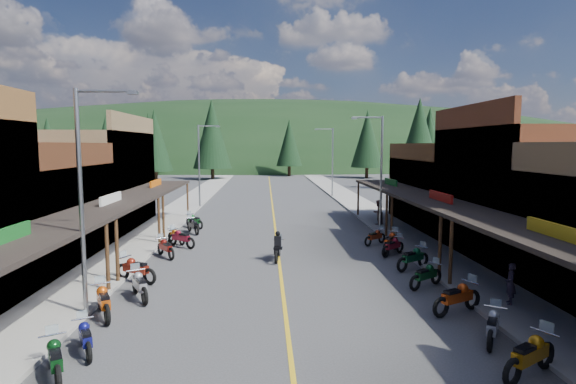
{
  "coord_description": "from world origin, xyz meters",
  "views": [
    {
      "loc": [
        -0.7,
        -21.78,
        6.09
      ],
      "look_at": [
        0.79,
        7.55,
        3.0
      ],
      "focal_mm": 28.0,
      "sensor_mm": 36.0,
      "label": 1
    }
  ],
  "objects": [
    {
      "name": "shop_west_3",
      "position": [
        -13.78,
        11.3,
        3.52
      ],
      "size": [
        10.9,
        10.2,
        8.2
      ],
      "color": "brown",
      "rests_on": "ground"
    },
    {
      "name": "ground",
      "position": [
        0.0,
        0.0,
        0.0
      ],
      "size": [
        220.0,
        220.0,
        0.0
      ],
      "primitive_type": "plane",
      "color": "#38383A",
      "rests_on": "ground"
    },
    {
      "name": "bike_east_10",
      "position": [
        5.99,
        4.88,
        0.54
      ],
      "size": [
        1.88,
        1.68,
        1.09
      ],
      "primitive_type": null,
      "rotation": [
        0.0,
        0.0,
        -0.9
      ],
      "color": "maroon",
      "rests_on": "ground"
    },
    {
      "name": "bike_west_3",
      "position": [
        -6.2,
        -10.33,
        0.59
      ],
      "size": [
        1.6,
        2.14,
        1.18
      ],
      "primitive_type": null,
      "rotation": [
        0.0,
        0.0,
        0.51
      ],
      "color": "#0A3613",
      "rests_on": "ground"
    },
    {
      "name": "sidewalk_east",
      "position": [
        8.7,
        20.0,
        0.07
      ],
      "size": [
        3.4,
        94.0,
        0.15
      ],
      "primitive_type": "cube",
      "color": "gray",
      "rests_on": "ground"
    },
    {
      "name": "streetlight_1",
      "position": [
        -6.95,
        22.0,
        4.46
      ],
      "size": [
        2.16,
        0.18,
        8.0
      ],
      "color": "gray",
      "rests_on": "ground"
    },
    {
      "name": "pine_1",
      "position": [
        -24.0,
        70.0,
        7.24
      ],
      "size": [
        5.88,
        5.88,
        12.5
      ],
      "color": "black",
      "rests_on": "ground"
    },
    {
      "name": "bike_east_9",
      "position": [
        6.39,
        2.91,
        0.66
      ],
      "size": [
        1.92,
        2.35,
        1.32
      ],
      "primitive_type": null,
      "rotation": [
        0.0,
        0.0,
        -0.59
      ],
      "color": "#B1320C",
      "rests_on": "ground"
    },
    {
      "name": "ridge_hill",
      "position": [
        0.0,
        135.0,
        0.0
      ],
      "size": [
        310.0,
        140.0,
        60.0
      ],
      "primitive_type": "ellipsoid",
      "color": "black",
      "rests_on": "ground"
    },
    {
      "name": "bike_west_10",
      "position": [
        -6.23,
        5.85,
        0.54
      ],
      "size": [
        1.7,
        1.84,
        1.08
      ],
      "primitive_type": null,
      "rotation": [
        0.0,
        0.0,
        0.71
      ],
      "color": "#BF580D",
      "rests_on": "ground"
    },
    {
      "name": "bike_east_5",
      "position": [
        6.2,
        -6.41,
        0.66
      ],
      "size": [
        2.41,
        1.71,
        1.32
      ],
      "primitive_type": null,
      "rotation": [
        0.0,
        0.0,
        -1.11
      ],
      "color": "#B2380C",
      "rests_on": "ground"
    },
    {
      "name": "pine_0",
      "position": [
        -40.0,
        62.0,
        6.48
      ],
      "size": [
        5.04,
        5.04,
        11.0
      ],
      "color": "black",
      "rests_on": "ground"
    },
    {
      "name": "bike_east_3",
      "position": [
        6.19,
        -10.92,
        0.66
      ],
      "size": [
        2.39,
        1.86,
        1.33
      ],
      "primitive_type": null,
      "rotation": [
        0.0,
        0.0,
        -1.03
      ],
      "color": "#A6680B",
      "rests_on": "ground"
    },
    {
      "name": "streetlight_2",
      "position": [
        6.95,
        8.0,
        4.46
      ],
      "size": [
        2.16,
        0.18,
        8.0
      ],
      "color": "gray",
      "rests_on": "ground"
    },
    {
      "name": "shop_west_2",
      "position": [
        -13.75,
        1.7,
        2.53
      ],
      "size": [
        10.9,
        9.0,
        6.2
      ],
      "color": "#3F2111",
      "rests_on": "ground"
    },
    {
      "name": "bike_west_6",
      "position": [
        -5.68,
        -4.31,
        0.63
      ],
      "size": [
        1.69,
        2.3,
        1.26
      ],
      "primitive_type": null,
      "rotation": [
        0.0,
        0.0,
        0.49
      ],
      "color": "#9C9BA0",
      "rests_on": "ground"
    },
    {
      "name": "centerline",
      "position": [
        0.0,
        20.0,
        0.01
      ],
      "size": [
        0.15,
        90.0,
        0.01
      ],
      "primitive_type": "cube",
      "color": "gold",
      "rests_on": "ground"
    },
    {
      "name": "bike_west_9",
      "position": [
        -5.72,
        4.74,
        0.62
      ],
      "size": [
        2.17,
        1.89,
        1.24
      ],
      "primitive_type": null,
      "rotation": [
        0.0,
        0.0,
        0.92
      ],
      "color": "maroon",
      "rests_on": "ground"
    },
    {
      "name": "pine_9",
      "position": [
        24.0,
        45.0,
        6.38
      ],
      "size": [
        4.93,
        4.93,
        10.8
      ],
      "color": "black",
      "rests_on": "ground"
    },
    {
      "name": "pine_6",
      "position": [
        46.0,
        64.0,
        6.48
      ],
      "size": [
        5.04,
        5.04,
        11.0
      ],
      "color": "black",
      "rests_on": "ground"
    },
    {
      "name": "shop_east_2",
      "position": [
        13.78,
        1.7,
        3.52
      ],
      "size": [
        10.9,
        9.0,
        8.2
      ],
      "color": "#562B19",
      "rests_on": "ground"
    },
    {
      "name": "pine_4",
      "position": [
        18.0,
        60.0,
        7.24
      ],
      "size": [
        5.88,
        5.88,
        12.5
      ],
      "color": "black",
      "rests_on": "ground"
    },
    {
      "name": "rider_on_bike",
      "position": [
        -0.07,
        1.52,
        0.65
      ],
      "size": [
        0.95,
        2.19,
        1.62
      ],
      "rotation": [
        0.0,
        0.0,
        -0.12
      ],
      "color": "black",
      "rests_on": "ground"
    },
    {
      "name": "pine_2",
      "position": [
        -10.0,
        58.0,
        7.99
      ],
      "size": [
        6.72,
        6.72,
        14.0
      ],
      "color": "black",
      "rests_on": "ground"
    },
    {
      "name": "pine_8",
      "position": [
        -22.0,
        40.0,
        5.98
      ],
      "size": [
        4.48,
        4.48,
        10.0
      ],
      "color": "black",
      "rests_on": "ground"
    },
    {
      "name": "bike_west_7",
      "position": [
        -6.47,
        -2.04,
        0.65
      ],
      "size": [
        2.35,
        1.83,
        1.31
      ],
      "primitive_type": null,
      "rotation": [
        0.0,
        0.0,
        1.03
      ],
      "color": "maroon",
      "rests_on": "ground"
    },
    {
      "name": "shop_east_3",
      "position": [
        13.75,
        11.3,
        2.53
      ],
      "size": [
        10.9,
        10.2,
        6.2
      ],
      "color": "#4C2D16",
      "rests_on": "ground"
    },
    {
      "name": "pine_3",
      "position": [
        4.0,
        66.0,
        6.48
      ],
      "size": [
        5.04,
        5.04,
        11.0
      ],
      "color": "black",
      "rests_on": "ground"
    },
    {
      "name": "bike_west_8",
      "position": [
        -6.12,
        2.38,
        0.59
      ],
      "size": [
        1.74,
        2.08,
        1.18
      ],
      "primitive_type": null,
      "rotation": [
        0.0,
        0.0,
        0.61
      ],
      "color": "maroon",
      "rests_on": "ground"
    },
    {
      "name": "pedestrian_east_a",
      "position": [
        8.44,
        -5.92,
        0.93
      ],
      "size": [
        0.52,
        0.65,
        1.56
      ],
      "primitive_type": "imported",
      "rotation": [
        0.0,
        0.0,
        -1.86
      ],
      "color": "#272030",
      "rests_on": "sidewalk_east"
    },
    {
      "name": "sidewalk_west",
      "position": [
        -8.7,
        20.0,
        0.07
      ],
      "size": [
        3.4,
        94.0,
        0.15
      ],
      "primitive_type": "cube",
      "color": "gray",
      "rests_on": "ground"
    },
    {
      "name": "bike_east_4",
      "position": [
        6.28,
        -8.81,
        0.58
      ],
      "size": [
        1.66,
        2.07,
        1.16
      ],
      "primitive_type": null,
      "rotation": [
        0.0,
        0.0,
        -0.57
      ],
      "color": "#ABABB1",
      "rests_on": "ground"
    },
    {
      "name": "bike_east_8",
      "position": [
        6.33,
        2.23,
        0.57
      ],
      "size": [
        1.94,
        1.82,
        1.14
      ],
      "primitive_type": null,
      "rotation": [
        0.0,
        0.0,
        -0.85
      ],
      "color": "maroon",
      "rests_on": "ground"
    },
    {
      "name": "pine_5",
      "position": [
        34.0,
        72.0,
        7.99
      ],
      "size": [
        6.72,
        6.72,
        14.0
      ],
      "color": "black",
      "rests_on": "ground"
    },
    {
      "name": "streetlight_0",
      "position": [
        -6.95,
        -6.0,
        4.46
      ],
      "size": [
        2.16,
        0.18,
        8.0
      ],
      "color": "gray",
      "rests_on": "ground"
    },
    {
      "name": "bike_west_11",
      "position": [
        -5.7,
        9.03,
        0.6
      ],
      "size": [
        1.61,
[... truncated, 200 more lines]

